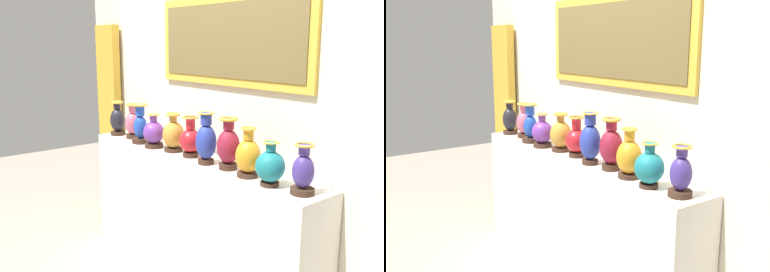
# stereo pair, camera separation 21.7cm
# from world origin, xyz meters

# --- Properties ---
(display_shelf) EXTENTS (2.42, 0.39, 1.03)m
(display_shelf) POSITION_xyz_m (0.00, 0.00, 0.51)
(display_shelf) COLOR silver
(display_shelf) RESTS_ON ground_plane
(back_wall) EXTENTS (3.92, 0.14, 2.67)m
(back_wall) POSITION_xyz_m (0.01, 0.25, 1.36)
(back_wall) COLOR beige
(back_wall) RESTS_ON ground_plane
(curtain_gold) EXTENTS (0.37, 0.08, 2.07)m
(curtain_gold) POSITION_xyz_m (-1.59, 0.14, 1.04)
(curtain_gold) COLOR gold
(curtain_gold) RESTS_ON ground_plane
(vase_onyx) EXTENTS (0.14, 0.14, 0.33)m
(vase_onyx) POSITION_xyz_m (-1.08, -0.05, 1.17)
(vase_onyx) COLOR #382319
(vase_onyx) RESTS_ON display_shelf
(vase_rose) EXTENTS (0.14, 0.14, 0.32)m
(vase_rose) POSITION_xyz_m (-0.86, -0.01, 1.17)
(vase_rose) COLOR #382319
(vase_rose) RESTS_ON display_shelf
(vase_sapphire) EXTENTS (0.15, 0.15, 0.35)m
(vase_sapphire) POSITION_xyz_m (-0.65, -0.06, 1.18)
(vase_sapphire) COLOR #382319
(vase_sapphire) RESTS_ON display_shelf
(vase_violet) EXTENTS (0.18, 0.18, 0.29)m
(vase_violet) POSITION_xyz_m (-0.44, -0.07, 1.15)
(vase_violet) COLOR #382319
(vase_violet) RESTS_ON display_shelf
(vase_ochre) EXTENTS (0.18, 0.18, 0.32)m
(vase_ochre) POSITION_xyz_m (-0.23, -0.01, 1.16)
(vase_ochre) COLOR #382319
(vase_ochre) RESTS_ON display_shelf
(vase_crimson) EXTENTS (0.18, 0.18, 0.32)m
(vase_crimson) POSITION_xyz_m (0.00, -0.01, 1.16)
(vase_crimson) COLOR #382319
(vase_crimson) RESTS_ON display_shelf
(vase_cobalt) EXTENTS (0.15, 0.15, 0.39)m
(vase_cobalt) POSITION_xyz_m (0.23, -0.05, 1.20)
(vase_cobalt) COLOR #382319
(vase_cobalt) RESTS_ON display_shelf
(vase_burgundy) EXTENTS (0.16, 0.16, 0.37)m
(vase_burgundy) POSITION_xyz_m (0.43, -0.02, 1.20)
(vase_burgundy) COLOR #382319
(vase_burgundy) RESTS_ON display_shelf
(vase_amber) EXTENTS (0.17, 0.17, 0.33)m
(vase_amber) POSITION_xyz_m (0.64, -0.04, 1.17)
(vase_amber) COLOR #382319
(vase_amber) RESTS_ON display_shelf
(vase_teal) EXTENTS (0.19, 0.19, 0.28)m
(vase_teal) POSITION_xyz_m (0.86, -0.06, 1.15)
(vase_teal) COLOR #382319
(vase_teal) RESTS_ON display_shelf
(vase_indigo) EXTENTS (0.14, 0.14, 0.31)m
(vase_indigo) POSITION_xyz_m (1.08, -0.03, 1.16)
(vase_indigo) COLOR #382319
(vase_indigo) RESTS_ON display_shelf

